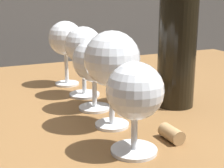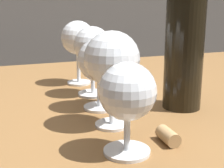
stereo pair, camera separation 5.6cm
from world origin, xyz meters
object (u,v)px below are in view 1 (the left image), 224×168
(wine_glass_cabernet, at_px, (135,94))
(wine_bottle, at_px, (178,37))
(wine_glass_port, at_px, (83,48))
(wine_glass_rose, at_px, (112,61))
(wine_glass_pinot, at_px, (94,62))
(cork, at_px, (171,134))
(wine_glass_white, at_px, (65,40))

(wine_glass_cabernet, relative_size, wine_bottle, 0.37)
(wine_glass_cabernet, height_order, wine_glass_port, wine_glass_port)
(wine_glass_rose, height_order, wine_glass_pinot, wine_glass_rose)
(wine_glass_rose, xyz_separation_m, wine_glass_pinot, (0.01, 0.09, -0.02))
(wine_glass_rose, bearing_deg, cork, -57.79)
(wine_glass_white, xyz_separation_m, wine_bottle, (0.15, -0.24, 0.03))
(wine_glass_pinot, height_order, cork, wine_glass_pinot)
(wine_glass_white, distance_m, wine_bottle, 0.28)
(wine_glass_white, height_order, wine_bottle, wine_bottle)
(wine_glass_cabernet, distance_m, cork, 0.10)
(wine_glass_port, relative_size, cork, 3.57)
(wine_glass_pinot, distance_m, wine_bottle, 0.17)
(wine_glass_port, distance_m, wine_bottle, 0.20)
(wine_glass_rose, relative_size, cork, 3.83)
(wine_glass_rose, height_order, wine_glass_white, wine_glass_rose)
(wine_glass_cabernet, relative_size, wine_glass_port, 0.87)
(wine_glass_rose, xyz_separation_m, cork, (0.06, -0.09, -0.10))
(wine_glass_rose, distance_m, wine_bottle, 0.17)
(wine_glass_pinot, bearing_deg, cork, -74.39)
(wine_glass_port, height_order, cork, wine_glass_port)
(wine_glass_white, xyz_separation_m, cork, (0.05, -0.38, -0.10))
(wine_glass_cabernet, distance_m, wine_glass_pinot, 0.20)
(wine_glass_rose, relative_size, wine_glass_white, 1.04)
(wine_glass_white, bearing_deg, wine_glass_rose, -92.01)
(wine_glass_pinot, relative_size, cork, 3.25)
(wine_glass_rose, height_order, wine_bottle, wine_bottle)
(wine_glass_pinot, xyz_separation_m, cork, (0.05, -0.18, -0.08))
(wine_glass_cabernet, height_order, wine_glass_white, wine_glass_white)
(wine_glass_cabernet, bearing_deg, wine_glass_pinot, 84.58)
(wine_glass_cabernet, bearing_deg, wine_glass_rose, 83.01)
(wine_glass_pinot, xyz_separation_m, wine_glass_white, (0.00, 0.19, 0.02))
(wine_glass_cabernet, xyz_separation_m, cork, (0.07, 0.01, -0.07))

